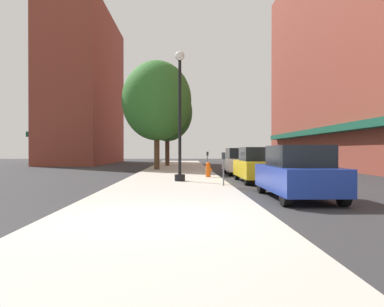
# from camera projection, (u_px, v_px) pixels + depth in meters

# --- Properties ---
(ground_plane) EXTENTS (90.00, 90.00, 0.00)m
(ground_plane) POSITION_uv_depth(u_px,v_px,m) (236.00, 173.00, 25.77)
(ground_plane) COLOR #2D2D30
(sidewalk_slab) EXTENTS (4.80, 50.00, 0.12)m
(sidewalk_slab) POSITION_uv_depth(u_px,v_px,m) (177.00, 171.00, 26.68)
(sidewalk_slab) COLOR #B7B2A8
(sidewalk_slab) RESTS_ON ground
(building_right_brick) EXTENTS (6.80, 40.00, 20.49)m
(building_right_brick) POSITION_uv_depth(u_px,v_px,m) (368.00, 40.00, 29.93)
(building_right_brick) COLOR brown
(building_right_brick) RESTS_ON ground
(building_far_background) EXTENTS (6.80, 18.00, 17.31)m
(building_far_background) POSITION_uv_depth(u_px,v_px,m) (86.00, 90.00, 44.38)
(building_far_background) COLOR brown
(building_far_background) RESTS_ON ground
(lamppost) EXTENTS (0.48, 0.48, 5.90)m
(lamppost) POSITION_uv_depth(u_px,v_px,m) (180.00, 113.00, 17.22)
(lamppost) COLOR black
(lamppost) RESTS_ON sidewalk_slab
(fire_hydrant) EXTENTS (0.33, 0.26, 0.79)m
(fire_hydrant) POSITION_uv_depth(u_px,v_px,m) (208.00, 169.00, 19.88)
(fire_hydrant) COLOR #E05614
(fire_hydrant) RESTS_ON sidewalk_slab
(parking_meter_near) EXTENTS (0.14, 0.09, 1.31)m
(parking_meter_near) POSITION_uv_depth(u_px,v_px,m) (207.00, 159.00, 25.08)
(parking_meter_near) COLOR slate
(parking_meter_near) RESTS_ON sidewalk_slab
(parking_meter_far) EXTENTS (0.14, 0.09, 1.31)m
(parking_meter_far) POSITION_uv_depth(u_px,v_px,m) (224.00, 165.00, 14.92)
(parking_meter_far) COLOR slate
(parking_meter_far) RESTS_ON sidewalk_slab
(tree_near) EXTENTS (4.64, 4.64, 7.59)m
(tree_near) POSITION_uv_depth(u_px,v_px,m) (167.00, 113.00, 35.07)
(tree_near) COLOR #422D1E
(tree_near) RESTS_ON sidewalk_slab
(tree_mid) EXTENTS (5.08, 5.08, 7.97)m
(tree_mid) POSITION_uv_depth(u_px,v_px,m) (157.00, 101.00, 27.79)
(tree_mid) COLOR #4C3823
(tree_mid) RESTS_ON sidewalk_slab
(car_blue) EXTENTS (1.80, 4.30, 1.66)m
(car_blue) POSITION_uv_depth(u_px,v_px,m) (297.00, 173.00, 11.73)
(car_blue) COLOR black
(car_blue) RESTS_ON ground
(car_yellow) EXTENTS (1.80, 4.30, 1.66)m
(car_yellow) POSITION_uv_depth(u_px,v_px,m) (258.00, 165.00, 17.92)
(car_yellow) COLOR black
(car_yellow) RESTS_ON ground
(car_white) EXTENTS (1.80, 4.30, 1.66)m
(car_white) POSITION_uv_depth(u_px,v_px,m) (240.00, 162.00, 23.87)
(car_white) COLOR black
(car_white) RESTS_ON ground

